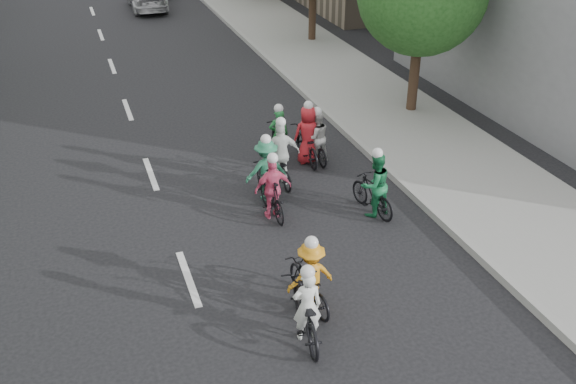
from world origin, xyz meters
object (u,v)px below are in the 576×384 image
cyclist_3 (272,193)px  cyclist_7 (266,174)px  cyclist_0 (305,311)px  cyclist_4 (307,141)px  cyclist_6 (316,142)px  cyclist_5 (278,139)px  cyclist_1 (374,189)px  cyclist_2 (310,280)px  cyclist_8 (280,161)px

cyclist_3 → cyclist_7: (0.12, 0.88, 0.06)m
cyclist_0 → cyclist_7: size_ratio=1.14×
cyclist_4 → cyclist_6: 0.26m
cyclist_3 → cyclist_5: 3.15m
cyclist_6 → cyclist_7: cyclist_7 is taller
cyclist_1 → cyclist_7: cyclist_1 is taller
cyclist_2 → cyclist_6: (2.48, 5.95, -0.01)m
cyclist_1 → cyclist_5: 3.82m
cyclist_8 → cyclist_0: bearing=75.5°
cyclist_3 → cyclist_6: (2.09, 2.50, -0.05)m
cyclist_5 → cyclist_7: size_ratio=1.03×
cyclist_2 → cyclist_3: cyclist_3 is taller
cyclist_7 → cyclist_4: bearing=-134.7°
cyclist_3 → cyclist_2: bearing=82.4°
cyclist_1 → cyclist_2: cyclist_1 is taller
cyclist_0 → cyclist_6: bearing=-104.9°
cyclist_1 → cyclist_3: cyclist_1 is taller
cyclist_2 → cyclist_1: bearing=-140.1°
cyclist_6 → cyclist_2: bearing=67.1°
cyclist_1 → cyclist_2: 3.86m
cyclist_4 → cyclist_8: bearing=44.9°
cyclist_2 → cyclist_6: size_ratio=1.05×
cyclist_1 → cyclist_5: bearing=-82.9°
cyclist_1 → cyclist_3: bearing=-27.7°
cyclist_1 → cyclist_8: bearing=-65.1°
cyclist_2 → cyclist_6: cyclist_6 is taller
cyclist_6 → cyclist_7: 2.55m
cyclist_8 → cyclist_1: bearing=125.8°
cyclist_5 → cyclist_6: cyclist_5 is taller
cyclist_2 → cyclist_7: cyclist_7 is taller
cyclist_2 → cyclist_3: bearing=-102.1°
cyclist_0 → cyclist_3: (0.77, 4.23, 0.07)m
cyclist_5 → cyclist_7: cyclist_7 is taller
cyclist_4 → cyclist_6: cyclist_4 is taller
cyclist_6 → cyclist_8: size_ratio=0.86×
cyclist_1 → cyclist_5: size_ratio=0.97×
cyclist_1 → cyclist_8: 2.72m
cyclist_1 → cyclist_8: cyclist_8 is taller
cyclist_5 → cyclist_0: bearing=83.2°
cyclist_6 → cyclist_5: bearing=-24.7°
cyclist_4 → cyclist_1: bearing=101.3°
cyclist_2 → cyclist_5: bearing=-109.0°
cyclist_1 → cyclist_4: (-0.47, 3.22, -0.03)m
cyclist_4 → cyclist_3: bearing=56.9°
cyclist_2 → cyclist_8: (1.10, 4.96, 0.07)m
cyclist_4 → cyclist_7: (-1.72, -1.64, 0.05)m
cyclist_5 → cyclist_7: 2.29m
cyclist_8 → cyclist_6: bearing=-144.4°
cyclist_3 → cyclist_6: size_ratio=1.04×
cyclist_6 → cyclist_7: bearing=39.1°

